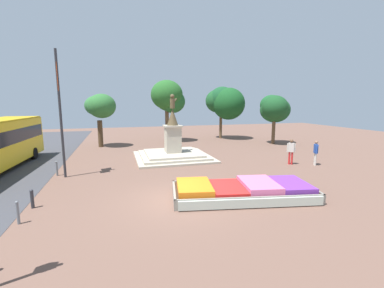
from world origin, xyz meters
name	(u,v)px	position (x,y,z in m)	size (l,w,h in m)	color
ground_plane	(178,200)	(0.00, 0.00, 0.00)	(71.83, 71.83, 0.00)	brown
flower_planter	(243,191)	(2.97, -0.51, 0.31)	(6.79, 3.82, 0.70)	#38281C
statue_monument	(173,150)	(1.64, 8.71, 0.67)	(5.75, 5.75, 4.94)	#B0A692
banner_pole	(60,108)	(-5.50, 5.33, 4.00)	(0.22, 1.17, 7.20)	#2D2D33
pedestrian_with_handbag	(316,151)	(10.62, 3.64, 1.00)	(0.38, 0.51, 1.72)	beige
pedestrian_near_planter	(291,150)	(9.15, 4.33, 1.04)	(0.45, 0.41, 1.78)	red
kerb_bollard_mid_a	(18,212)	(-5.99, -0.65, 0.45)	(0.11, 0.11, 0.86)	slate
kerb_bollard_mid_b	(32,198)	(-5.94, 0.80, 0.42)	(0.14, 0.14, 0.80)	#2D2D33
kerb_bollard_north	(57,168)	(-6.02, 5.78, 0.46)	(0.12, 0.12, 0.89)	slate
park_tree_far_left	(100,106)	(-3.99, 15.81, 3.94)	(2.95, 3.19, 5.14)	#4C3823
park_tree_behind_statue	(225,102)	(9.93, 17.89, 4.36)	(4.36, 4.34, 6.19)	brown
park_tree_far_right	(169,98)	(3.07, 17.44, 4.81)	(3.77, 3.57, 6.72)	brown
park_tree_street_side	(274,108)	(13.29, 12.76, 3.73)	(3.41, 3.48, 5.10)	brown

